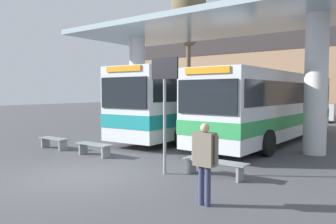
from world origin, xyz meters
The scene contains 12 objects.
ground_plane centered at (0.00, 0.00, 0.00)m, with size 100.00×100.00×0.00m, color #4C4C51.
townhouse_backdrop centered at (0.00, 24.39, 4.73)m, with size 40.00×0.58×8.12m.
station_canopy centered at (0.00, 7.30, 4.64)m, with size 13.97×5.88×5.50m.
transit_bus_left_bay centered at (-2.03, 9.29, 1.89)m, with size 3.17×11.86×3.41m.
transit_bus_center_bay centered at (2.08, 9.55, 1.79)m, with size 2.92×12.15×3.21m.
waiting_bench_near_pillar centered at (-1.95, 2.07, 0.34)m, with size 1.56×0.44×0.46m.
waiting_bench_mid_platform centered at (3.06, 2.07, 0.35)m, with size 1.88×0.44×0.46m.
waiting_bench_far_platform centered at (-4.44, 2.07, 0.34)m, with size 1.51×0.44×0.46m.
info_sign_platform centered at (1.74, 1.50, 2.35)m, with size 0.90×0.09×3.32m.
pedestrian_waiting centered at (3.99, -0.10, 1.05)m, with size 0.63×0.26×1.72m.
poplar_tree_behind_right centered at (-6.74, 15.81, 8.79)m, with size 2.72×2.72×11.88m.
parked_car_street centered at (0.67, 21.55, 1.00)m, with size 4.35×2.26×2.05m.
Camera 1 is at (7.35, -5.91, 2.36)m, focal length 35.00 mm.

